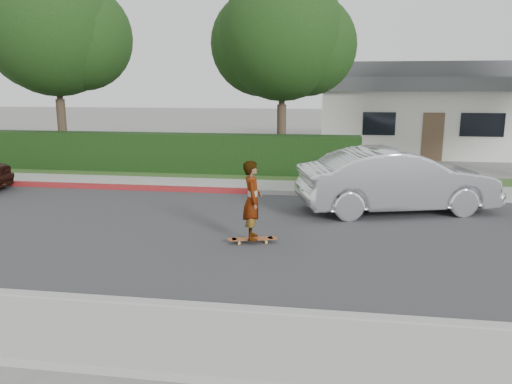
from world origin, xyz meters
TOP-DOWN VIEW (x-y plane):
  - ground at (0.00, 0.00)m, footprint 120.00×120.00m
  - road at (0.00, 0.00)m, footprint 60.00×8.00m
  - curb_near at (0.00, -4.10)m, footprint 60.00×0.20m
  - sidewalk_near at (0.00, -5.00)m, footprint 60.00×1.60m
  - curb_far at (0.00, 4.10)m, footprint 60.00×0.20m
  - curb_red_section at (-5.00, 4.10)m, footprint 12.00×0.21m
  - sidewalk_far at (0.00, 5.00)m, footprint 60.00×1.60m
  - planting_strip at (0.00, 6.60)m, footprint 60.00×1.60m
  - hedge at (-3.00, 7.20)m, footprint 15.00×1.00m
  - tree_left at (-7.51, 8.69)m, footprint 5.99×5.21m
  - tree_center at (1.49, 9.19)m, footprint 5.66×4.84m
  - house at (8.00, 16.00)m, footprint 10.60×8.60m
  - skateboard at (1.90, -0.70)m, footprint 1.08×0.48m
  - skateboarder at (1.90, -0.70)m, footprint 0.50×0.66m
  - car_silver at (5.20, 2.53)m, footprint 5.36×3.12m

SIDE VIEW (x-z plane):
  - ground at x=0.00m, z-range 0.00..0.00m
  - road at x=0.00m, z-range 0.00..0.01m
  - planting_strip at x=0.00m, z-range 0.00..0.10m
  - sidewalk_near at x=0.00m, z-range 0.00..0.12m
  - sidewalk_far at x=0.00m, z-range 0.00..0.12m
  - curb_near at x=0.00m, z-range 0.00..0.15m
  - curb_far at x=0.00m, z-range 0.00..0.15m
  - curb_red_section at x=-5.00m, z-range 0.00..0.15m
  - skateboard at x=1.90m, z-range 0.04..0.14m
  - hedge at x=-3.00m, z-range 0.00..1.50m
  - car_silver at x=5.20m, z-range 0.00..1.67m
  - skateboarder at x=1.90m, z-range 0.11..1.76m
  - house at x=8.00m, z-range -0.05..4.25m
  - tree_center at x=1.49m, z-range 1.18..8.62m
  - tree_left at x=-7.51m, z-range 1.26..9.26m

